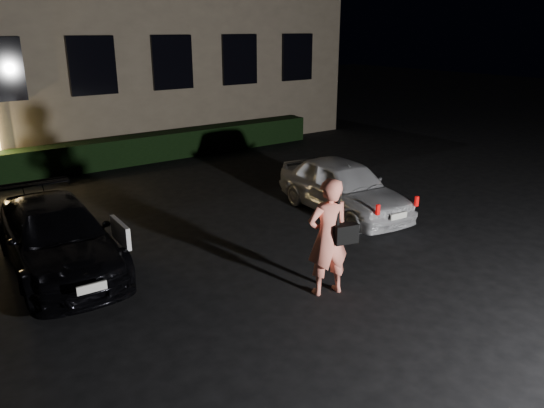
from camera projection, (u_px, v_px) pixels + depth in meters
ground at (349, 303)px, 8.26m from camera, size 80.00×80.00×0.00m
hedge at (106, 154)px, 16.12m from camera, size 15.00×0.70×0.85m
sedan at (57, 237)px, 9.28m from camera, size 1.87×4.22×1.18m
hatch at (343, 187)px, 12.09m from camera, size 1.86×3.82×1.26m
man at (328, 237)px, 8.30m from camera, size 0.81×0.63×1.93m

